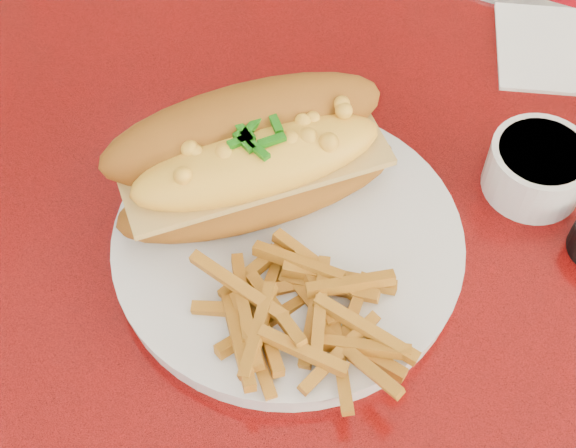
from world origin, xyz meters
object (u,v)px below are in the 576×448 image
at_px(dinner_plate, 288,244).
at_px(sauce_cup_left, 256,179).
at_px(gravy_ramekin, 537,168).
at_px(booth_bench_far, 529,84).
at_px(mac_hoagie, 253,158).
at_px(diner_table, 390,394).
at_px(fork, 336,283).

height_order(dinner_plate, sauce_cup_left, sauce_cup_left).
xyz_separation_m(gravy_ramekin, sauce_cup_left, (-0.22, -0.11, -0.01)).
xyz_separation_m(booth_bench_far, mac_hoagie, (-0.16, -0.77, 0.55)).
bearing_deg(mac_hoagie, sauce_cup_left, 67.87).
height_order(dinner_plate, gravy_ramekin, gravy_ramekin).
height_order(diner_table, fork, fork).
distance_m(dinner_plate, sauce_cup_left, 0.07).
distance_m(booth_bench_far, gravy_ramekin, 0.82).
height_order(fork, sauce_cup_left, sauce_cup_left).
xyz_separation_m(booth_bench_far, fork, (-0.06, -0.82, 0.50)).
relative_size(booth_bench_far, dinner_plate, 3.29).
xyz_separation_m(fork, sauce_cup_left, (-0.10, 0.07, -0.00)).
distance_m(mac_hoagie, sauce_cup_left, 0.05).
bearing_deg(dinner_plate, booth_bench_far, 81.92).
distance_m(booth_bench_far, dinner_plate, 0.95).
height_order(diner_table, mac_hoagie, mac_hoagie).
bearing_deg(sauce_cup_left, fork, -33.47).
bearing_deg(gravy_ramekin, fork, -122.73).
distance_m(dinner_plate, gravy_ramekin, 0.23).
xyz_separation_m(mac_hoagie, sauce_cup_left, (-0.01, 0.01, -0.05)).
bearing_deg(booth_bench_far, dinner_plate, -98.08).
bearing_deg(gravy_ramekin, mac_hoagie, -150.02).
bearing_deg(sauce_cup_left, booth_bench_far, 77.65).
xyz_separation_m(diner_table, mac_hoagie, (-0.16, 0.04, 0.23)).
bearing_deg(sauce_cup_left, diner_table, -19.06).
height_order(diner_table, dinner_plate, dinner_plate).
distance_m(gravy_ramekin, sauce_cup_left, 0.24).
distance_m(diner_table, fork, 0.19).
bearing_deg(diner_table, dinner_plate, 174.10).
bearing_deg(sauce_cup_left, dinner_plate, -41.25).
xyz_separation_m(diner_table, fork, (-0.06, -0.01, 0.18)).
relative_size(booth_bench_far, sauce_cup_left, 13.69).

